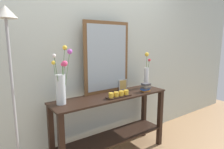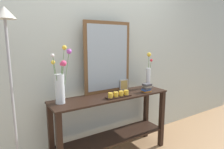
{
  "view_description": "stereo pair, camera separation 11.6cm",
  "coord_description": "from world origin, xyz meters",
  "px_view_note": "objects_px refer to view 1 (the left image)",
  "views": [
    {
      "loc": [
        -1.29,
        -1.81,
        1.45
      ],
      "look_at": [
        0.0,
        0.0,
        1.05
      ],
      "focal_mm": 30.59,
      "sensor_mm": 36.0,
      "label": 1
    },
    {
      "loc": [
        -1.19,
        -1.87,
        1.45
      ],
      "look_at": [
        0.0,
        0.0,
        1.05
      ],
      "focal_mm": 30.59,
      "sensor_mm": 36.0,
      "label": 2
    }
  ],
  "objects_px": {
    "vase_right": "(146,73)",
    "picture_frame_small": "(123,85)",
    "book_stack": "(146,87)",
    "mirror_leaning": "(107,58)",
    "floor_lamp": "(11,75)",
    "candle_tray": "(119,95)",
    "console_table": "(112,119)",
    "tall_vase_left": "(61,84)"
  },
  "relations": [
    {
      "from": "mirror_leaning",
      "to": "book_stack",
      "type": "xyz_separation_m",
      "value": [
        0.42,
        -0.27,
        -0.39
      ]
    },
    {
      "from": "vase_right",
      "to": "candle_tray",
      "type": "distance_m",
      "value": 0.67
    },
    {
      "from": "vase_right",
      "to": "picture_frame_small",
      "type": "xyz_separation_m",
      "value": [
        -0.38,
        0.06,
        -0.13
      ]
    },
    {
      "from": "vase_right",
      "to": "picture_frame_small",
      "type": "relative_size",
      "value": 3.45
    },
    {
      "from": "floor_lamp",
      "to": "tall_vase_left",
      "type": "bearing_deg",
      "value": 9.65
    },
    {
      "from": "console_table",
      "to": "candle_tray",
      "type": "xyz_separation_m",
      "value": [
        0.03,
        -0.1,
        0.33
      ]
    },
    {
      "from": "console_table",
      "to": "vase_right",
      "type": "xyz_separation_m",
      "value": [
        0.65,
        0.07,
        0.5
      ]
    },
    {
      "from": "picture_frame_small",
      "to": "floor_lamp",
      "type": "relative_size",
      "value": 0.08
    },
    {
      "from": "console_table",
      "to": "floor_lamp",
      "type": "relative_size",
      "value": 0.86
    },
    {
      "from": "console_table",
      "to": "vase_right",
      "type": "height_order",
      "value": "vase_right"
    },
    {
      "from": "mirror_leaning",
      "to": "picture_frame_small",
      "type": "height_order",
      "value": "mirror_leaning"
    },
    {
      "from": "mirror_leaning",
      "to": "vase_right",
      "type": "distance_m",
      "value": 0.66
    },
    {
      "from": "vase_right",
      "to": "floor_lamp",
      "type": "bearing_deg",
      "value": -176.54
    },
    {
      "from": "vase_right",
      "to": "floor_lamp",
      "type": "distance_m",
      "value": 1.72
    },
    {
      "from": "mirror_leaning",
      "to": "vase_right",
      "type": "bearing_deg",
      "value": -8.45
    },
    {
      "from": "vase_right",
      "to": "picture_frame_small",
      "type": "bearing_deg",
      "value": 170.68
    },
    {
      "from": "mirror_leaning",
      "to": "floor_lamp",
      "type": "relative_size",
      "value": 0.51
    },
    {
      "from": "mirror_leaning",
      "to": "candle_tray",
      "type": "distance_m",
      "value": 0.49
    },
    {
      "from": "candle_tray",
      "to": "picture_frame_small",
      "type": "bearing_deg",
      "value": 43.33
    },
    {
      "from": "vase_right",
      "to": "book_stack",
      "type": "height_order",
      "value": "vase_right"
    },
    {
      "from": "tall_vase_left",
      "to": "book_stack",
      "type": "distance_m",
      "value": 1.09
    },
    {
      "from": "console_table",
      "to": "vase_right",
      "type": "distance_m",
      "value": 0.82
    },
    {
      "from": "mirror_leaning",
      "to": "tall_vase_left",
      "type": "distance_m",
      "value": 0.7
    },
    {
      "from": "mirror_leaning",
      "to": "candle_tray",
      "type": "bearing_deg",
      "value": -92.93
    },
    {
      "from": "candle_tray",
      "to": "floor_lamp",
      "type": "height_order",
      "value": "floor_lamp"
    },
    {
      "from": "picture_frame_small",
      "to": "book_stack",
      "type": "relative_size",
      "value": 1.14
    },
    {
      "from": "picture_frame_small",
      "to": "book_stack",
      "type": "distance_m",
      "value": 0.3
    },
    {
      "from": "mirror_leaning",
      "to": "picture_frame_small",
      "type": "xyz_separation_m",
      "value": [
        0.23,
        -0.03,
        -0.37
      ]
    },
    {
      "from": "console_table",
      "to": "mirror_leaning",
      "type": "xyz_separation_m",
      "value": [
        0.04,
        0.16,
        0.74
      ]
    },
    {
      "from": "console_table",
      "to": "picture_frame_small",
      "type": "height_order",
      "value": "picture_frame_small"
    },
    {
      "from": "mirror_leaning",
      "to": "vase_right",
      "type": "xyz_separation_m",
      "value": [
        0.61,
        -0.09,
        -0.24
      ]
    },
    {
      "from": "console_table",
      "to": "candle_tray",
      "type": "height_order",
      "value": "candle_tray"
    },
    {
      "from": "vase_right",
      "to": "candle_tray",
      "type": "xyz_separation_m",
      "value": [
        -0.62,
        -0.17,
        -0.17
      ]
    },
    {
      "from": "candle_tray",
      "to": "book_stack",
      "type": "height_order",
      "value": "book_stack"
    },
    {
      "from": "candle_tray",
      "to": "picture_frame_small",
      "type": "relative_size",
      "value": 2.26
    },
    {
      "from": "vase_right",
      "to": "book_stack",
      "type": "xyz_separation_m",
      "value": [
        -0.19,
        -0.18,
        -0.14
      ]
    },
    {
      "from": "console_table",
      "to": "picture_frame_small",
      "type": "distance_m",
      "value": 0.48
    },
    {
      "from": "candle_tray",
      "to": "floor_lamp",
      "type": "relative_size",
      "value": 0.18
    },
    {
      "from": "console_table",
      "to": "tall_vase_left",
      "type": "xyz_separation_m",
      "value": [
        -0.61,
        0.05,
        0.51
      ]
    },
    {
      "from": "book_stack",
      "to": "floor_lamp",
      "type": "distance_m",
      "value": 1.56
    },
    {
      "from": "floor_lamp",
      "to": "book_stack",
      "type": "bearing_deg",
      "value": -2.81
    },
    {
      "from": "picture_frame_small",
      "to": "floor_lamp",
      "type": "distance_m",
      "value": 1.38
    }
  ]
}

